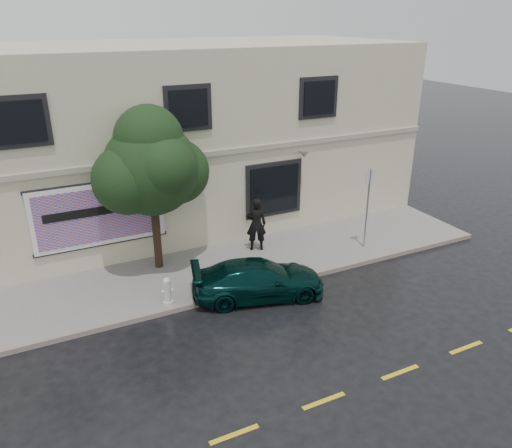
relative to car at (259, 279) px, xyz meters
name	(u,v)px	position (x,y,z in m)	size (l,w,h in m)	color
ground	(255,322)	(-0.69, -1.20, -0.58)	(90.00, 90.00, 0.00)	black
sidewalk	(213,270)	(-0.69, 2.05, -0.51)	(20.00, 3.50, 0.15)	gray
curb	(234,295)	(-0.69, 0.30, -0.51)	(20.00, 0.18, 0.16)	gray
road_marking	(324,401)	(-0.69, -4.70, -0.58)	(19.00, 0.12, 0.01)	gold
building	(158,135)	(-0.69, 7.80, 2.92)	(20.00, 8.12, 7.00)	beige
billboard	(99,215)	(-3.89, 3.72, 1.47)	(4.30, 0.16, 2.20)	white
car	(259,279)	(0.00, 0.00, 0.00)	(1.77, 4.01, 1.17)	black
pedestrian	(256,224)	(1.27, 2.74, 0.55)	(0.72, 0.47, 1.96)	black
umbrella	(256,189)	(1.27, 2.74, 1.86)	(0.90, 0.90, 0.67)	black
street_tree	(151,169)	(-2.26, 3.00, 2.98)	(2.97, 2.97, 4.92)	#332216
fire_hydrant	(167,291)	(-2.68, 0.60, -0.02)	(0.35, 0.32, 0.84)	silver
sign_pole	(368,202)	(4.92, 1.21, 1.31)	(0.36, 0.06, 2.96)	#919599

